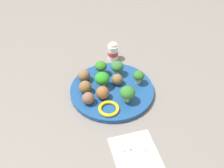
{
  "coord_description": "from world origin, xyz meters",
  "views": [
    {
      "loc": [
        -0.6,
        0.19,
        0.6
      ],
      "look_at": [
        0.0,
        0.0,
        0.04
      ],
      "focal_mm": 41.24,
      "sensor_mm": 36.0,
      "label": 1
    }
  ],
  "objects_px": {
    "yogurt_bottle": "(113,52)",
    "fork": "(130,157)",
    "meatball_mid_right": "(88,98)",
    "napkin": "(138,159)",
    "broccoli_floret_mid_right": "(128,93)",
    "meatball_far_rim": "(85,87)",
    "knife": "(143,154)",
    "meatball_back_right": "(117,79)",
    "meatball_front_right": "(84,76)",
    "meatball_front_left": "(103,93)",
    "plate": "(112,90)",
    "pepper_ring_back_left": "(109,109)",
    "broccoli_floret_back_right": "(117,67)",
    "broccoli_floret_front_left": "(101,67)",
    "broccoli_floret_front_right": "(139,77)",
    "broccoli_floret_near_rim": "(102,79)"
  },
  "relations": [
    {
      "from": "broccoli_floret_front_right",
      "to": "yogurt_bottle",
      "type": "xyz_separation_m",
      "value": [
        0.18,
        0.03,
        -0.02
      ]
    },
    {
      "from": "broccoli_floret_back_right",
      "to": "fork",
      "type": "xyz_separation_m",
      "value": [
        -0.33,
        0.07,
        -0.04
      ]
    },
    {
      "from": "broccoli_floret_near_rim",
      "to": "yogurt_bottle",
      "type": "bearing_deg",
      "value": -28.43
    },
    {
      "from": "knife",
      "to": "yogurt_bottle",
      "type": "relative_size",
      "value": 2.12
    },
    {
      "from": "meatball_mid_right",
      "to": "fork",
      "type": "xyz_separation_m",
      "value": [
        -0.22,
        -0.06,
        -0.03
      ]
    },
    {
      "from": "meatball_back_right",
      "to": "knife",
      "type": "height_order",
      "value": "meatball_back_right"
    },
    {
      "from": "napkin",
      "to": "fork",
      "type": "bearing_deg",
      "value": 65.12
    },
    {
      "from": "broccoli_floret_near_rim",
      "to": "meatball_mid_right",
      "type": "distance_m",
      "value": 0.09
    },
    {
      "from": "plate",
      "to": "broccoli_floret_front_right",
      "type": "xyz_separation_m",
      "value": [
        -0.0,
        -0.09,
        0.04
      ]
    },
    {
      "from": "broccoli_floret_back_right",
      "to": "napkin",
      "type": "xyz_separation_m",
      "value": [
        -0.33,
        0.05,
        -0.05
      ]
    },
    {
      "from": "broccoli_floret_front_right",
      "to": "meatball_front_left",
      "type": "bearing_deg",
      "value": 102.08
    },
    {
      "from": "yogurt_bottle",
      "to": "fork",
      "type": "bearing_deg",
      "value": 168.54
    },
    {
      "from": "meatball_mid_right",
      "to": "meatball_front_right",
      "type": "distance_m",
      "value": 0.11
    },
    {
      "from": "yogurt_bottle",
      "to": "broccoli_floret_mid_right",
      "type": "bearing_deg",
      "value": 173.0
    },
    {
      "from": "broccoli_floret_back_right",
      "to": "meatball_front_right",
      "type": "xyz_separation_m",
      "value": [
        0.0,
        0.12,
        -0.01
      ]
    },
    {
      "from": "broccoli_floret_mid_right",
      "to": "knife",
      "type": "height_order",
      "value": "broccoli_floret_mid_right"
    },
    {
      "from": "meatball_mid_right",
      "to": "fork",
      "type": "relative_size",
      "value": 0.32
    },
    {
      "from": "plate",
      "to": "pepper_ring_back_left",
      "type": "bearing_deg",
      "value": 157.06
    },
    {
      "from": "meatball_far_rim",
      "to": "napkin",
      "type": "height_order",
      "value": "meatball_far_rim"
    },
    {
      "from": "broccoli_floret_near_rim",
      "to": "broccoli_floret_front_right",
      "type": "bearing_deg",
      "value": -100.27
    },
    {
      "from": "broccoli_floret_near_rim",
      "to": "fork",
      "type": "height_order",
      "value": "broccoli_floret_near_rim"
    },
    {
      "from": "broccoli_floret_front_right",
      "to": "pepper_ring_back_left",
      "type": "distance_m",
      "value": 0.16
    },
    {
      "from": "plate",
      "to": "napkin",
      "type": "relative_size",
      "value": 1.65
    },
    {
      "from": "meatball_back_right",
      "to": "fork",
      "type": "height_order",
      "value": "meatball_back_right"
    },
    {
      "from": "meatball_mid_right",
      "to": "meatball_front_left",
      "type": "bearing_deg",
      "value": -79.13
    },
    {
      "from": "meatball_back_right",
      "to": "meatball_front_left",
      "type": "xyz_separation_m",
      "value": [
        -0.05,
        0.07,
        0.0
      ]
    },
    {
      "from": "broccoli_floret_back_right",
      "to": "pepper_ring_back_left",
      "type": "relative_size",
      "value": 0.8
    },
    {
      "from": "napkin",
      "to": "broccoli_floret_mid_right",
      "type": "bearing_deg",
      "value": -11.54
    },
    {
      "from": "broccoli_floret_front_left",
      "to": "napkin",
      "type": "relative_size",
      "value": 0.31
    },
    {
      "from": "meatball_front_left",
      "to": "knife",
      "type": "xyz_separation_m",
      "value": [
        -0.23,
        -0.05,
        -0.03
      ]
    },
    {
      "from": "meatball_mid_right",
      "to": "napkin",
      "type": "height_order",
      "value": "meatball_mid_right"
    },
    {
      "from": "broccoli_floret_back_right",
      "to": "meatball_mid_right",
      "type": "distance_m",
      "value": 0.17
    },
    {
      "from": "broccoli_floret_front_right",
      "to": "meatball_mid_right",
      "type": "bearing_deg",
      "value": 101.76
    },
    {
      "from": "meatball_mid_right",
      "to": "broccoli_floret_back_right",
      "type": "bearing_deg",
      "value": -50.38
    },
    {
      "from": "fork",
      "to": "plate",
      "type": "bearing_deg",
      "value": -6.52
    },
    {
      "from": "plate",
      "to": "pepper_ring_back_left",
      "type": "height_order",
      "value": "pepper_ring_back_left"
    },
    {
      "from": "meatball_far_rim",
      "to": "broccoli_floret_near_rim",
      "type": "bearing_deg",
      "value": -81.77
    },
    {
      "from": "broccoli_floret_mid_right",
      "to": "meatball_front_left",
      "type": "relative_size",
      "value": 1.32
    },
    {
      "from": "broccoli_floret_back_right",
      "to": "meatball_far_rim",
      "type": "bearing_deg",
      "value": 113.67
    },
    {
      "from": "broccoli_floret_near_rim",
      "to": "meatball_front_right",
      "type": "height_order",
      "value": "broccoli_floret_near_rim"
    },
    {
      "from": "broccoli_floret_mid_right",
      "to": "broccoli_floret_front_right",
      "type": "bearing_deg",
      "value": -44.11
    },
    {
      "from": "broccoli_floret_front_right",
      "to": "broccoli_floret_back_right",
      "type": "xyz_separation_m",
      "value": [
        0.07,
        0.05,
        0.0
      ]
    },
    {
      "from": "broccoli_floret_near_rim",
      "to": "yogurt_bottle",
      "type": "height_order",
      "value": "broccoli_floret_near_rim"
    },
    {
      "from": "broccoli_floret_front_left",
      "to": "meatball_mid_right",
      "type": "distance_m",
      "value": 0.15
    },
    {
      "from": "meatball_back_right",
      "to": "yogurt_bottle",
      "type": "distance_m",
      "value": 0.17
    },
    {
      "from": "meatball_mid_right",
      "to": "knife",
      "type": "distance_m",
      "value": 0.24
    },
    {
      "from": "meatball_back_right",
      "to": "napkin",
      "type": "relative_size",
      "value": 0.22
    },
    {
      "from": "meatball_back_right",
      "to": "meatball_front_right",
      "type": "relative_size",
      "value": 0.91
    },
    {
      "from": "broccoli_floret_mid_right",
      "to": "meatball_far_rim",
      "type": "height_order",
      "value": "broccoli_floret_mid_right"
    },
    {
      "from": "plate",
      "to": "broccoli_floret_front_right",
      "type": "relative_size",
      "value": 5.79
    }
  ]
}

